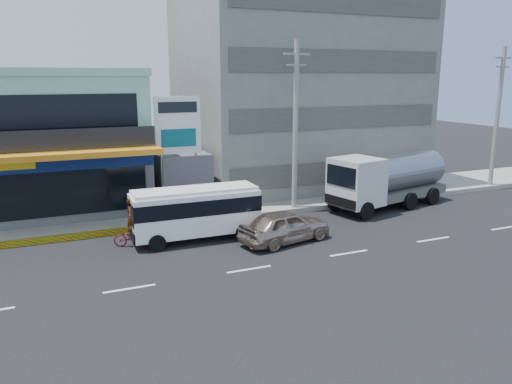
% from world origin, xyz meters
% --- Properties ---
extents(ground, '(120.00, 120.00, 0.00)m').
position_xyz_m(ground, '(0.00, 0.00, 0.00)').
color(ground, black).
rests_on(ground, ground).
extents(sidewalk, '(70.00, 5.00, 0.30)m').
position_xyz_m(sidewalk, '(5.00, 9.50, 0.15)').
color(sidewalk, gray).
rests_on(sidewalk, ground).
extents(shop_building, '(12.40, 11.70, 8.00)m').
position_xyz_m(shop_building, '(-8.00, 13.95, 4.00)').
color(shop_building, '#4C4B50').
rests_on(shop_building, ground).
extents(concrete_building, '(16.00, 12.00, 14.00)m').
position_xyz_m(concrete_building, '(10.00, 15.00, 7.00)').
color(concrete_building, gray).
rests_on(concrete_building, ground).
extents(gap_structure, '(3.00, 6.00, 3.50)m').
position_xyz_m(gap_structure, '(0.00, 12.00, 1.75)').
color(gap_structure, '#4C4B50').
rests_on(gap_structure, ground).
extents(satellite_dish, '(1.50, 1.50, 0.15)m').
position_xyz_m(satellite_dish, '(0.00, 11.00, 3.58)').
color(satellite_dish, slate).
rests_on(satellite_dish, gap_structure).
extents(billboard, '(2.60, 0.18, 6.90)m').
position_xyz_m(billboard, '(-0.50, 9.20, 4.93)').
color(billboard, gray).
rests_on(billboard, ground).
extents(utility_pole_near, '(1.60, 0.30, 10.00)m').
position_xyz_m(utility_pole_near, '(6.00, 7.40, 5.15)').
color(utility_pole_near, '#999993').
rests_on(utility_pole_near, ground).
extents(utility_pole_far, '(1.60, 0.30, 10.00)m').
position_xyz_m(utility_pole_far, '(22.00, 7.40, 5.15)').
color(utility_pole_far, '#999993').
rests_on(utility_pole_far, ground).
extents(minibus, '(6.32, 2.30, 2.63)m').
position_xyz_m(minibus, '(-0.92, 4.69, 1.57)').
color(minibus, white).
rests_on(minibus, ground).
extents(sedan, '(5.04, 2.83, 1.62)m').
position_xyz_m(sedan, '(3.00, 2.63, 0.81)').
color(sedan, tan).
rests_on(sedan, ground).
extents(tanker_truck, '(8.82, 4.24, 3.35)m').
position_xyz_m(tanker_truck, '(11.64, 6.08, 1.80)').
color(tanker_truck, silver).
rests_on(tanker_truck, ground).
extents(motorcycle_rider, '(1.94, 1.24, 2.35)m').
position_xyz_m(motorcycle_rider, '(-4.00, 4.89, 0.78)').
color(motorcycle_rider, '#5D0D19').
rests_on(motorcycle_rider, ground).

